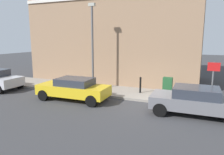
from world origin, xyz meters
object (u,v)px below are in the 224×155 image
car_grey (196,100)px  utility_cabinet (167,87)px  street_sign (213,77)px  lamppost (92,43)px  car_yellow (74,88)px  bollard_near_cabinet (140,84)px

car_grey → utility_cabinet: size_ratio=3.65×
car_grey → utility_cabinet: 2.92m
street_sign → lamppost: (0.84, 7.43, 1.64)m
car_yellow → lamppost: lamppost is taller
street_sign → car_yellow: bearing=101.7°
utility_cabinet → street_sign: bearing=-112.8°
car_yellow → bollard_near_cabinet: size_ratio=4.14×
utility_cabinet → bollard_near_cabinet: (0.10, 1.73, 0.02)m
bollard_near_cabinet → utility_cabinet: bearing=-93.3°
car_grey → car_yellow: (-0.17, 6.73, -0.01)m
car_yellow → street_sign: 7.66m
car_grey → street_sign: street_sign is taller
car_grey → car_yellow: car_grey is taller
street_sign → car_grey: bearing=152.5°
car_grey → bollard_near_cabinet: size_ratio=4.04×
lamppost → street_sign: bearing=-96.4°
car_yellow → street_sign: size_ratio=1.87×
utility_cabinet → car_yellow: bearing=116.9°
utility_cabinet → lamppost: (-0.17, 5.02, 2.62)m
lamppost → utility_cabinet: bearing=-88.1°
car_grey → bollard_near_cabinet: 4.22m
car_grey → lamppost: 7.52m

